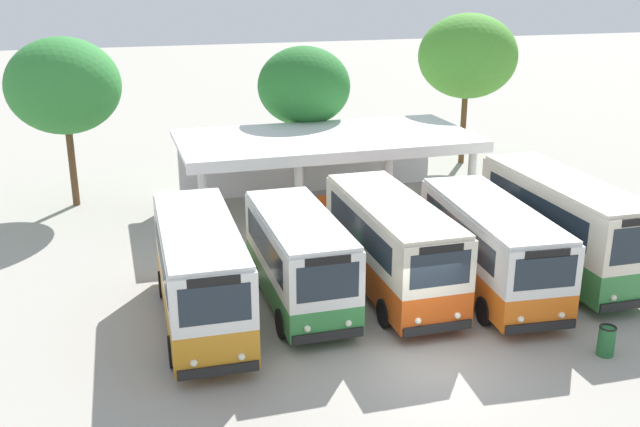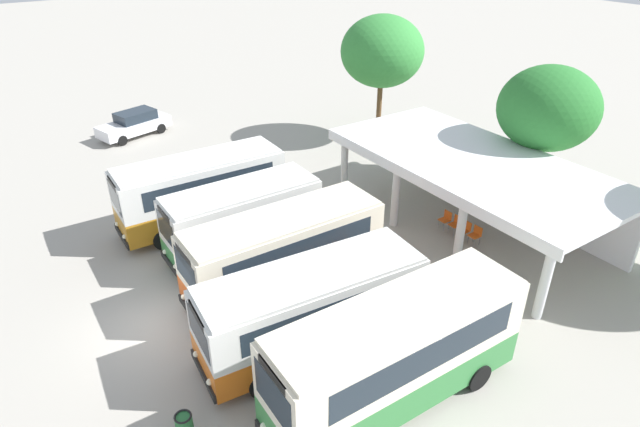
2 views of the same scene
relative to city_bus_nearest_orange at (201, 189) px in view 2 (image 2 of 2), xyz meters
name	(u,v)px [view 2 (image 2 of 2)]	position (x,y,z in m)	size (l,w,h in m)	color
ground_plane	(153,327)	(5.75, -4.43, -1.81)	(180.00, 180.00, 0.00)	#A39E93
city_bus_nearest_orange	(201,189)	(0.00, 0.00, 0.00)	(2.51, 7.65, 3.27)	black
city_bus_second_in_row	(242,217)	(3.21, 0.47, -0.11)	(2.36, 6.57, 3.06)	black
city_bus_middle_cream	(284,250)	(6.43, 0.58, -0.02)	(2.43, 7.69, 3.22)	black
city_bus_fourth_amber	(312,306)	(9.64, -0.28, -0.11)	(2.96, 7.68, 3.04)	black
city_bus_fifth_blue	(396,351)	(12.85, 0.48, 0.11)	(2.43, 8.05, 3.48)	black
parked_car_flank	(134,124)	(-13.12, 0.80, -0.98)	(2.93, 4.90, 1.62)	black
terminal_canopy	(482,171)	(6.99, 10.56, 0.87)	(13.10, 6.38, 3.40)	silver
waiting_chair_end_by_column	(446,218)	(6.60, 9.03, -1.28)	(0.44, 0.44, 0.86)	slate
waiting_chair_second_from_end	(456,223)	(7.17, 9.09, -1.28)	(0.44, 0.44, 0.86)	slate
waiting_chair_middle_seat	(465,229)	(7.74, 9.06, -1.28)	(0.44, 0.44, 0.86)	slate
waiting_chair_fourth_seat	(476,234)	(8.31, 9.11, -1.28)	(0.44, 0.44, 0.86)	slate
roadside_tree_behind_canopy	(548,109)	(7.17, 14.28, 3.10)	(4.57, 4.57, 6.87)	brown
roadside_tree_west_of_canopy	(382,51)	(-3.99, 13.66, 3.70)	(5.00, 5.00, 7.64)	brown
litter_bin_apron	(185,427)	(10.72, -5.15, -1.35)	(0.49, 0.49, 0.90)	#266633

